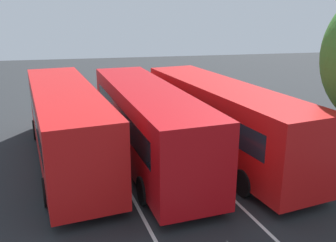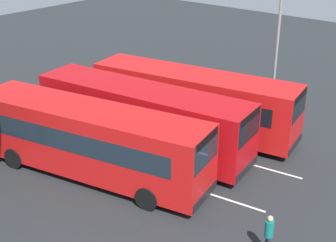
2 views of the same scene
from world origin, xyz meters
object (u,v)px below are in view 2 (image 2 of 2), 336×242
at_px(bus_far_left, 90,139).
at_px(pedestrian, 269,232).
at_px(street_lamp, 274,39).
at_px(bus_center_right, 194,100).
at_px(bus_center_left, 143,117).

xyz_separation_m(bus_far_left, pedestrian, (9.02, 0.17, -0.87)).
bearing_deg(pedestrian, bus_far_left, -49.07).
bearing_deg(street_lamp, bus_center_right, -11.82).
xyz_separation_m(bus_far_left, street_lamp, (3.18, 10.75, 3.02)).
height_order(bus_far_left, bus_center_right, same).
bearing_deg(pedestrian, bus_center_right, -88.92).
bearing_deg(bus_far_left, street_lamp, 62.09).
xyz_separation_m(bus_center_left, pedestrian, (8.92, -3.23, -0.87)).
relative_size(pedestrian, street_lamp, 0.20).
height_order(bus_center_left, bus_center_right, same).
bearing_deg(bus_far_left, pedestrian, -10.40).
relative_size(bus_center_right, street_lamp, 1.39).
distance_m(bus_far_left, bus_center_right, 6.88).
distance_m(bus_center_left, bus_center_right, 3.51).
height_order(bus_center_left, pedestrian, bus_center_left).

